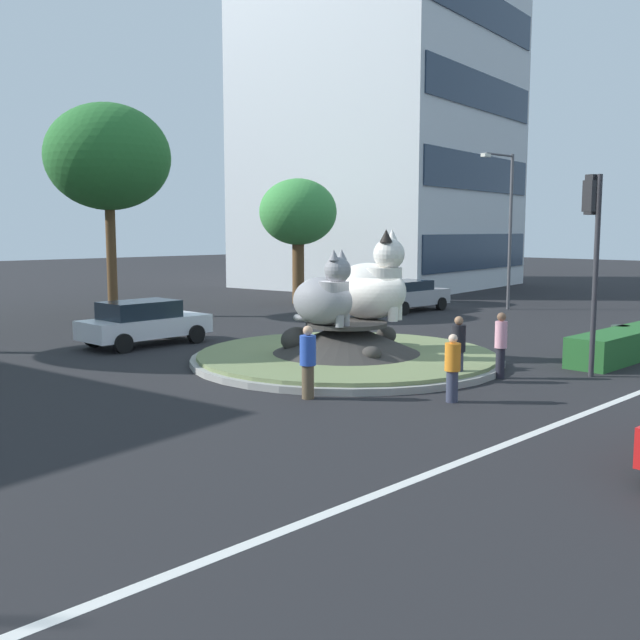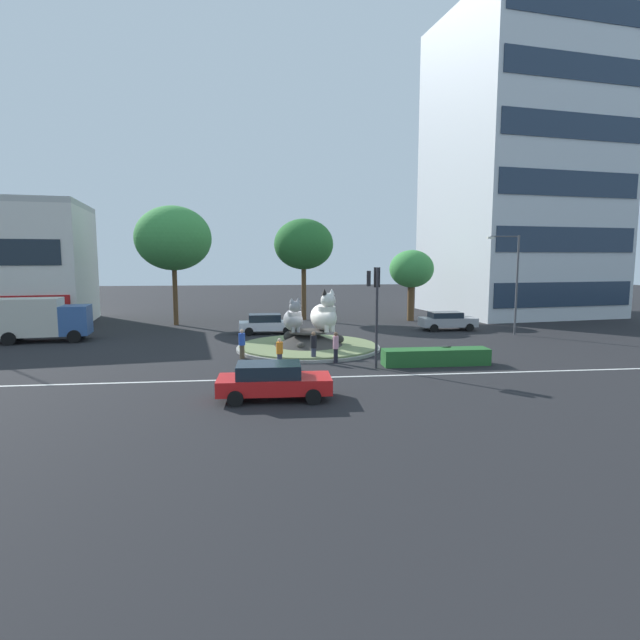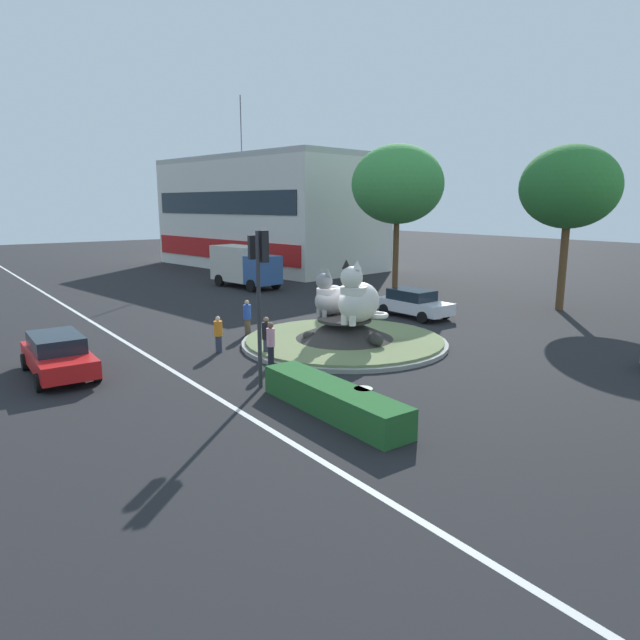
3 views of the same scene
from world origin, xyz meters
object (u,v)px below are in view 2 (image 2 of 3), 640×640
(pedestrian_pink_shirt, at_px, (336,346))
(litter_bin, at_px, (446,355))
(cat_statue_grey, at_px, (293,319))
(streetlight_arm, at_px, (514,277))
(sedan_on_far_lane, at_px, (447,320))
(office_tower, at_px, (519,169))
(second_tree_near_tower, at_px, (304,244))
(third_tree_left, at_px, (173,238))
(cat_statue_white, at_px, (325,315))
(hatchback_near_shophouse, at_px, (273,380))
(broadleaf_tree_behind_island, at_px, (412,270))
(pedestrian_orange_shirt, at_px, (280,352))
(parked_car_right, at_px, (267,323))
(pedestrian_blue_shirt, at_px, (242,343))
(pedestrian_black_shirt, at_px, (314,346))
(traffic_light_mast, at_px, (375,295))
(delivery_box_truck, at_px, (40,318))

(pedestrian_pink_shirt, bearing_deg, litter_bin, 80.29)
(cat_statue_grey, bearing_deg, streetlight_arm, 92.94)
(cat_statue_grey, bearing_deg, sedan_on_far_lane, 107.98)
(office_tower, bearing_deg, second_tree_near_tower, -179.78)
(third_tree_left, bearing_deg, sedan_on_far_lane, -14.54)
(cat_statue_white, xyz_separation_m, hatchback_near_shophouse, (-3.60, -11.34, -1.41))
(broadleaf_tree_behind_island, xyz_separation_m, pedestrian_orange_shirt, (-13.04, -19.04, -3.98))
(office_tower, relative_size, broadleaf_tree_behind_island, 4.56)
(sedan_on_far_lane, distance_m, parked_car_right, 14.72)
(third_tree_left, height_order, pedestrian_orange_shirt, third_tree_left)
(pedestrian_orange_shirt, relative_size, pedestrian_blue_shirt, 0.91)
(cat_statue_white, bearing_deg, cat_statue_grey, -111.02)
(second_tree_near_tower, relative_size, pedestrian_orange_shirt, 6.06)
(streetlight_arm, xyz_separation_m, litter_bin, (-8.79, -9.45, -3.98))
(streetlight_arm, height_order, pedestrian_pink_shirt, streetlight_arm)
(cat_statue_white, height_order, pedestrian_black_shirt, cat_statue_white)
(third_tree_left, height_order, litter_bin, third_tree_left)
(pedestrian_black_shirt, xyz_separation_m, parked_car_right, (-2.53, 11.06, -0.10))
(traffic_light_mast, xyz_separation_m, pedestrian_black_shirt, (-3.07, 2.03, -3.01))
(office_tower, bearing_deg, cat_statue_grey, -150.72)
(pedestrian_pink_shirt, bearing_deg, cat_statue_grey, -159.39)
(pedestrian_orange_shirt, xyz_separation_m, sedan_on_far_lane, (14.16, 12.53, -0.03))
(second_tree_near_tower, height_order, sedan_on_far_lane, second_tree_near_tower)
(streetlight_arm, relative_size, pedestrian_blue_shirt, 4.40)
(pedestrian_black_shirt, bearing_deg, litter_bin, -39.08)
(cat_statue_white, bearing_deg, sedan_on_far_lane, 104.17)
(delivery_box_truck, distance_m, litter_bin, 27.70)
(broadleaf_tree_behind_island, relative_size, parked_car_right, 1.49)
(third_tree_left, relative_size, litter_bin, 11.51)
(parked_car_right, bearing_deg, streetlight_arm, -10.26)
(cat_statue_grey, xyz_separation_m, sedan_on_far_lane, (13.07, 7.38, -1.21))
(broadleaf_tree_behind_island, height_order, sedan_on_far_lane, broadleaf_tree_behind_island)
(cat_statue_grey, xyz_separation_m, parked_car_right, (-1.65, 7.10, -1.20))
(traffic_light_mast, height_order, delivery_box_truck, traffic_light_mast)
(broadleaf_tree_behind_island, bearing_deg, cat_statue_white, -125.55)
(traffic_light_mast, distance_m, litter_bin, 5.61)
(broadleaf_tree_behind_island, bearing_deg, streetlight_arm, -61.82)
(streetlight_arm, height_order, litter_bin, streetlight_arm)
(cat_statue_white, distance_m, pedestrian_pink_shirt, 4.61)
(office_tower, relative_size, third_tree_left, 2.92)
(second_tree_near_tower, bearing_deg, delivery_box_truck, -151.44)
(litter_bin, bearing_deg, cat_statue_grey, 148.43)
(office_tower, xyz_separation_m, pedestrian_black_shirt, (-24.02, -23.10, -14.20))
(cat_statue_grey, xyz_separation_m, second_tree_near_tower, (2.00, 15.72, 5.14))
(pedestrian_orange_shirt, bearing_deg, third_tree_left, -106.75)
(pedestrian_blue_shirt, bearing_deg, third_tree_left, -107.09)
(traffic_light_mast, distance_m, hatchback_near_shophouse, 8.35)
(delivery_box_truck, bearing_deg, traffic_light_mast, -34.88)
(hatchback_near_shophouse, xyz_separation_m, delivery_box_truck, (-15.87, 16.51, 0.86))
(streetlight_arm, bearing_deg, parked_car_right, -5.35)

